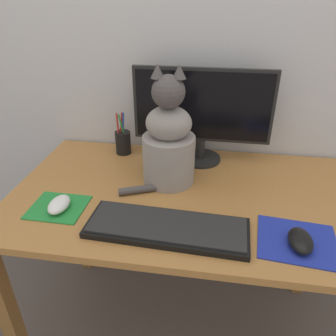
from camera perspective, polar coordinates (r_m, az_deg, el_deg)
ground_plane at (r=1.68m, az=2.22°, el=-26.10°), size 12.00×12.00×0.00m
wall_back at (r=1.34m, az=5.46°, el=23.62°), size 7.00×0.04×2.50m
desk at (r=1.21m, az=2.80°, el=-8.56°), size 1.21×0.70×0.75m
monitor at (r=1.28m, az=5.98°, el=9.77°), size 0.53×0.17×0.37m
keyboard at (r=0.97m, az=-0.15°, el=-10.30°), size 0.48×0.19×0.02m
mousepad_left at (r=1.13m, az=-18.58°, el=-6.48°), size 0.18×0.16×0.00m
mousepad_right at (r=1.01m, az=21.55°, el=-11.78°), size 0.23×0.21×0.00m
computer_mouse_left at (r=1.10m, az=-18.44°, el=-6.04°), size 0.06×0.10×0.04m
computer_mouse_right at (r=0.98m, az=22.06°, el=-11.62°), size 0.07×0.11×0.04m
cat at (r=1.14m, az=0.07°, el=4.59°), size 0.26×0.24×0.42m
pen_cup at (r=1.40m, az=-7.84°, el=4.56°), size 0.06×0.06×0.18m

